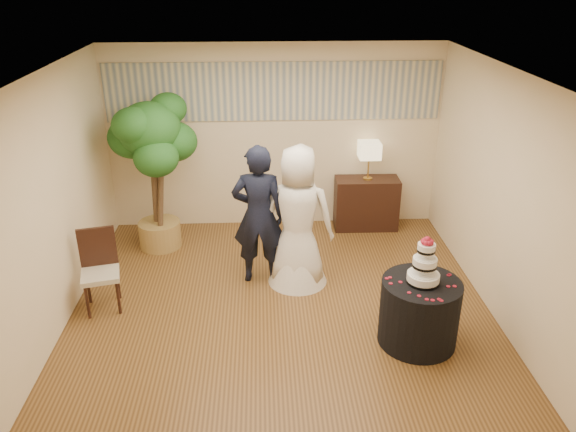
{
  "coord_description": "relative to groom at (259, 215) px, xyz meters",
  "views": [
    {
      "loc": [
        -0.2,
        -5.7,
        3.82
      ],
      "look_at": [
        0.1,
        0.4,
        1.05
      ],
      "focal_mm": 35.0,
      "sensor_mm": 36.0,
      "label": 1
    }
  ],
  "objects": [
    {
      "name": "console",
      "position": [
        1.66,
        1.52,
        -0.52
      ],
      "size": [
        0.98,
        0.45,
        0.81
      ],
      "primitive_type": "cube",
      "rotation": [
        0.0,
        0.0,
        -0.02
      ],
      "color": "black",
      "rests_on": "floor"
    },
    {
      "name": "mural_border",
      "position": [
        0.25,
        1.76,
        1.18
      ],
      "size": [
        4.9,
        0.02,
        0.85
      ],
      "primitive_type": "cube",
      "color": "#A8AA9A",
      "rests_on": "wall_back"
    },
    {
      "name": "cake_table",
      "position": [
        1.72,
        -1.42,
        -0.55
      ],
      "size": [
        0.85,
        0.85,
        0.75
      ],
      "primitive_type": "cylinder",
      "rotation": [
        0.0,
        0.0,
        -0.01
      ],
      "color": "black",
      "rests_on": "floor"
    },
    {
      "name": "bride",
      "position": [
        0.49,
        -0.07,
        -0.0
      ],
      "size": [
        1.05,
        0.95,
        1.84
      ],
      "primitive_type": "imported",
      "rotation": [
        0.0,
        0.0,
        2.92
      ],
      "color": "white",
      "rests_on": "floor"
    },
    {
      "name": "floor",
      "position": [
        0.25,
        -0.72,
        -0.92
      ],
      "size": [
        5.0,
        5.0,
        0.0
      ],
      "primitive_type": "cube",
      "color": "brown",
      "rests_on": "ground"
    },
    {
      "name": "groom",
      "position": [
        0.0,
        0.0,
        0.0
      ],
      "size": [
        0.71,
        0.5,
        1.84
      ],
      "primitive_type": "imported",
      "rotation": [
        0.0,
        0.0,
        3.04
      ],
      "color": "black",
      "rests_on": "floor"
    },
    {
      "name": "wall_right",
      "position": [
        2.75,
        -0.72,
        0.48
      ],
      "size": [
        0.06,
        5.0,
        2.8
      ],
      "primitive_type": "cube",
      "color": "beige",
      "rests_on": "ground"
    },
    {
      "name": "wall_back",
      "position": [
        0.25,
        1.78,
        0.48
      ],
      "size": [
        5.0,
        0.06,
        2.8
      ],
      "primitive_type": "cube",
      "color": "beige",
      "rests_on": "ground"
    },
    {
      "name": "ceiling",
      "position": [
        0.25,
        -0.72,
        1.88
      ],
      "size": [
        5.0,
        5.0,
        0.0
      ],
      "primitive_type": "cube",
      "color": "white",
      "rests_on": "wall_back"
    },
    {
      "name": "side_chair",
      "position": [
        -1.88,
        -0.59,
        -0.43
      ],
      "size": [
        0.55,
        0.56,
        0.98
      ],
      "primitive_type": null,
      "rotation": [
        0.0,
        0.0,
        0.23
      ],
      "color": "black",
      "rests_on": "floor"
    },
    {
      "name": "wall_left",
      "position": [
        -2.25,
        -0.72,
        0.48
      ],
      "size": [
        0.06,
        5.0,
        2.8
      ],
      "primitive_type": "cube",
      "color": "beige",
      "rests_on": "ground"
    },
    {
      "name": "wedding_cake",
      "position": [
        1.72,
        -1.42,
        0.1
      ],
      "size": [
        0.35,
        0.35,
        0.54
      ],
      "primitive_type": null,
      "color": "white",
      "rests_on": "cake_table"
    },
    {
      "name": "wall_front",
      "position": [
        0.25,
        -3.22,
        0.48
      ],
      "size": [
        5.0,
        0.06,
        2.8
      ],
      "primitive_type": "cube",
      "color": "beige",
      "rests_on": "ground"
    },
    {
      "name": "ficus_tree",
      "position": [
        -1.45,
        1.02,
        0.21
      ],
      "size": [
        1.49,
        1.49,
        2.26
      ],
      "primitive_type": null,
      "rotation": [
        0.0,
        0.0,
        -2.55
      ],
      "color": "#215A1E",
      "rests_on": "floor"
    },
    {
      "name": "table_lamp",
      "position": [
        1.66,
        1.52,
        0.18
      ],
      "size": [
        0.32,
        0.32,
        0.58
      ],
      "primitive_type": null,
      "color": "beige",
      "rests_on": "console"
    }
  ]
}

